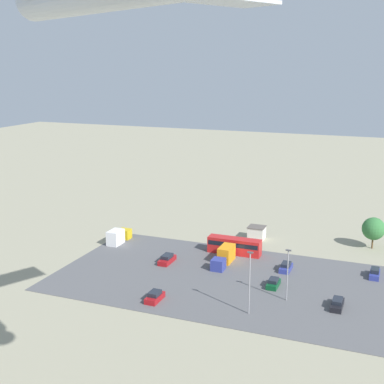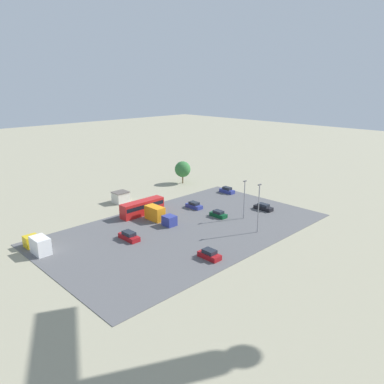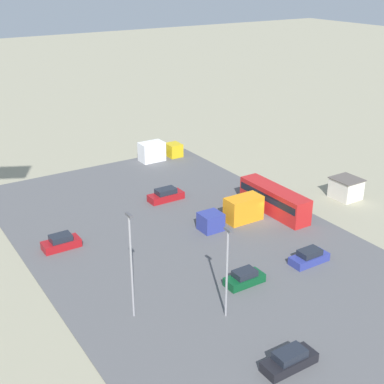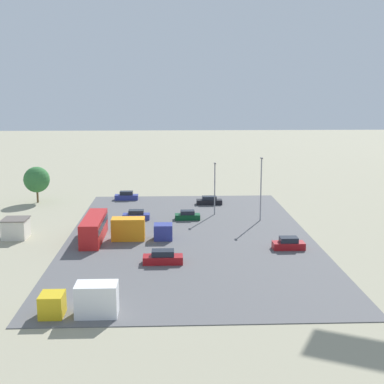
% 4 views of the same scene
% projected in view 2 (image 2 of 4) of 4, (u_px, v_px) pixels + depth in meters
% --- Properties ---
extents(ground_plane, '(400.00, 400.00, 0.00)m').
position_uv_depth(ground_plane, '(152.00, 216.00, 85.79)').
color(ground_plane, gray).
extents(parking_lot_surface, '(58.32, 34.40, 0.08)m').
position_uv_depth(parking_lot_surface, '(186.00, 229.00, 78.04)').
color(parking_lot_surface, '#565659').
rests_on(parking_lot_surface, ground).
extents(shed_building, '(3.71, 3.48, 2.81)m').
position_uv_depth(shed_building, '(121.00, 197.00, 94.75)').
color(shed_building, silver).
rests_on(shed_building, ground).
extents(bus, '(10.86, 2.62, 3.28)m').
position_uv_depth(bus, '(142.00, 207.00, 85.84)').
color(bus, red).
rests_on(bus, ground).
extents(parked_car_0, '(1.79, 4.02, 1.48)m').
position_uv_depth(parked_car_0, '(218.00, 214.00, 84.61)').
color(parked_car_0, '#0C4723').
rests_on(parked_car_0, ground).
extents(parked_car_1, '(1.92, 4.14, 1.60)m').
position_uv_depth(parked_car_1, '(209.00, 255.00, 64.67)').
color(parked_car_1, maroon).
rests_on(parked_car_1, ground).
extents(parked_car_2, '(1.77, 4.62, 1.50)m').
position_uv_depth(parked_car_2, '(263.00, 207.00, 89.26)').
color(parked_car_2, black).
rests_on(parked_car_2, ground).
extents(parked_car_3, '(1.93, 4.79, 1.64)m').
position_uv_depth(parked_car_3, '(129.00, 236.00, 72.37)').
color(parked_car_3, maroon).
rests_on(parked_car_3, ground).
extents(parked_car_4, '(1.70, 4.35, 1.64)m').
position_uv_depth(parked_car_4, '(227.00, 190.00, 102.96)').
color(parked_car_4, navy).
rests_on(parked_car_4, ground).
extents(parked_car_5, '(1.85, 4.30, 1.52)m').
position_uv_depth(parked_car_5, '(194.00, 205.00, 90.54)').
color(parked_car_5, navy).
rests_on(parked_car_5, ground).
extents(parked_truck_0, '(2.35, 8.42, 3.09)m').
position_uv_depth(parked_truck_0, '(159.00, 215.00, 81.65)').
color(parked_truck_0, navy).
rests_on(parked_truck_0, ground).
extents(parked_truck_1, '(2.47, 7.13, 3.05)m').
position_uv_depth(parked_truck_1, '(38.00, 244.00, 67.06)').
color(parked_truck_1, gold).
rests_on(parked_truck_1, ground).
extents(tree_near_shed, '(4.76, 4.76, 6.69)m').
position_uv_depth(tree_near_shed, '(183.00, 169.00, 112.14)').
color(tree_near_shed, brown).
rests_on(tree_near_shed, ground).
extents(light_pole_lot_centre, '(0.90, 0.28, 8.73)m').
position_uv_depth(light_pole_lot_centre, '(244.00, 198.00, 82.46)').
color(light_pole_lot_centre, gray).
rests_on(light_pole_lot_centre, ground).
extents(light_pole_lot_edge, '(0.90, 0.28, 10.11)m').
position_uv_depth(light_pole_lot_edge, '(259.00, 207.00, 74.54)').
color(light_pole_lot_edge, gray).
rests_on(light_pole_lot_edge, ground).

